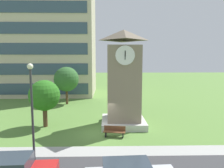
% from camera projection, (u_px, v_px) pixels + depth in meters
% --- Properties ---
extents(ground_plane, '(160.00, 160.00, 0.00)m').
position_uv_depth(ground_plane, '(101.00, 133.00, 18.25)').
color(ground_plane, '#567F38').
extents(kerb_strip, '(120.00, 1.60, 0.01)m').
position_uv_depth(kerb_strip, '(99.00, 151.00, 14.61)').
color(kerb_strip, '#9E9E99').
rests_on(kerb_strip, ground).
extents(office_building, '(16.44, 10.67, 19.20)m').
position_uv_depth(office_building, '(49.00, 41.00, 37.87)').
color(office_building, beige).
rests_on(office_building, ground).
extents(clock_tower, '(4.13, 4.13, 9.13)m').
position_uv_depth(clock_tower, '(124.00, 84.00, 19.89)').
color(clock_tower, gray).
rests_on(clock_tower, ground).
extents(park_bench, '(1.86, 0.79, 0.88)m').
position_uv_depth(park_bench, '(114.00, 131.00, 17.25)').
color(park_bench, brown).
rests_on(park_bench, ground).
extents(street_lamp, '(0.36, 0.36, 6.16)m').
position_uv_depth(street_lamp, '(32.00, 102.00, 12.67)').
color(street_lamp, '#333338').
rests_on(street_lamp, ground).
extents(tree_by_building, '(3.48, 3.48, 5.32)m').
position_uv_depth(tree_by_building, '(66.00, 79.00, 29.38)').
color(tree_by_building, '#513823').
rests_on(tree_by_building, ground).
extents(tree_near_tower, '(2.90, 2.90, 4.48)m').
position_uv_depth(tree_near_tower, '(44.00, 96.00, 19.58)').
color(tree_near_tower, '#513823').
rests_on(tree_near_tower, ground).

